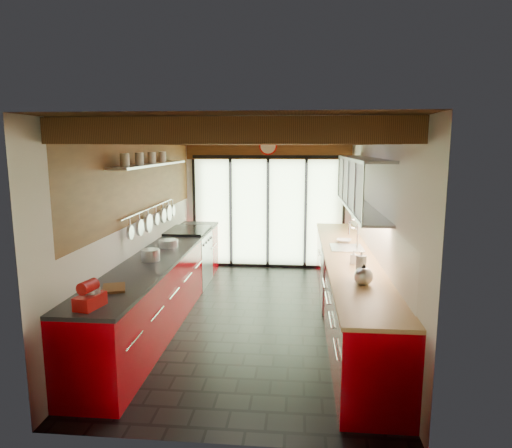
% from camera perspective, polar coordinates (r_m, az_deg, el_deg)
% --- Properties ---
extents(ground, '(5.50, 5.50, 0.00)m').
position_cam_1_polar(ground, '(6.48, -0.16, -11.58)').
color(ground, black).
rests_on(ground, ground).
extents(room_shell, '(5.50, 5.50, 5.50)m').
position_cam_1_polar(room_shell, '(6.07, -0.17, 3.11)').
color(room_shell, silver).
rests_on(room_shell, ground).
extents(ceiling_beams, '(3.14, 5.06, 4.90)m').
position_cam_1_polar(ceiling_beams, '(6.41, 0.15, 10.70)').
color(ceiling_beams, '#593316').
rests_on(ceiling_beams, ground).
extents(glass_door, '(2.95, 0.10, 2.90)m').
position_cam_1_polar(glass_door, '(8.75, 1.51, 5.19)').
color(glass_door, '#C6EAAD').
rests_on(glass_door, ground).
extents(left_counter, '(0.68, 5.00, 0.92)m').
position_cam_1_polar(left_counter, '(6.56, -11.41, -7.23)').
color(left_counter, '#A90009').
rests_on(left_counter, ground).
extents(range_stove, '(0.66, 0.90, 0.97)m').
position_cam_1_polar(range_stove, '(7.91, -8.41, -4.14)').
color(range_stove, silver).
rests_on(range_stove, ground).
extents(right_counter, '(0.68, 5.00, 0.92)m').
position_cam_1_polar(right_counter, '(6.34, 11.49, -7.85)').
color(right_counter, '#A90009').
rests_on(right_counter, ground).
extents(sink_assembly, '(0.45, 0.52, 0.43)m').
position_cam_1_polar(sink_assembly, '(6.59, 11.39, -2.66)').
color(sink_assembly, silver).
rests_on(sink_assembly, right_counter).
extents(upper_cabinets_right, '(0.34, 3.00, 3.00)m').
position_cam_1_polar(upper_cabinets_right, '(6.38, 13.03, 4.96)').
color(upper_cabinets_right, silver).
rests_on(upper_cabinets_right, ground).
extents(left_wall_fixtures, '(0.28, 2.60, 0.96)m').
position_cam_1_polar(left_wall_fixtures, '(6.65, -12.70, 4.58)').
color(left_wall_fixtures, silver).
rests_on(left_wall_fixtures, ground).
extents(stand_mixer, '(0.22, 0.32, 0.26)m').
position_cam_1_polar(stand_mixer, '(4.40, -20.02, -8.51)').
color(stand_mixer, '#B8100E').
rests_on(stand_mixer, left_counter).
extents(pot_large, '(0.24, 0.24, 0.15)m').
position_cam_1_polar(pot_large, '(5.92, -13.04, -3.81)').
color(pot_large, silver).
rests_on(pot_large, left_counter).
extents(pot_small, '(0.34, 0.34, 0.11)m').
position_cam_1_polar(pot_small, '(6.67, -10.88, -2.38)').
color(pot_small, silver).
rests_on(pot_small, left_counter).
extents(cutting_board, '(0.31, 0.36, 0.03)m').
position_cam_1_polar(cutting_board, '(4.88, -17.33, -7.66)').
color(cutting_board, brown).
rests_on(cutting_board, left_counter).
extents(kettle, '(0.22, 0.26, 0.23)m').
position_cam_1_polar(kettle, '(4.92, 13.30, -6.24)').
color(kettle, silver).
rests_on(kettle, right_counter).
extents(paper_towel, '(0.14, 0.14, 0.31)m').
position_cam_1_polar(paper_towel, '(5.11, 12.99, -5.32)').
color(paper_towel, white).
rests_on(paper_towel, right_counter).
extents(soap_bottle, '(0.10, 0.10, 0.18)m').
position_cam_1_polar(soap_bottle, '(5.74, 12.13, -4.04)').
color(soap_bottle, silver).
rests_on(soap_bottle, right_counter).
extents(bowl, '(0.26, 0.26, 0.05)m').
position_cam_1_polar(bowl, '(6.97, 10.91, -2.09)').
color(bowl, silver).
rests_on(bowl, right_counter).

